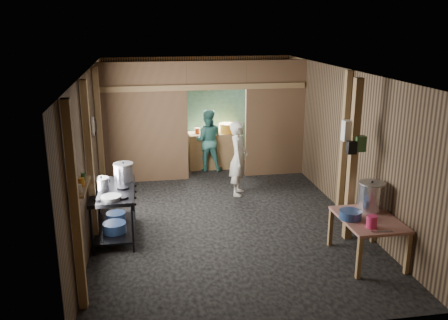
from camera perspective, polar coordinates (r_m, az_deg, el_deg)
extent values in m
cube|color=black|center=(8.82, -0.22, -6.51)|extent=(4.50, 7.00, 0.00)
cube|color=black|center=(8.18, -0.24, 10.54)|extent=(4.50, 7.00, 0.00)
cube|color=brown|center=(11.79, -3.07, 5.90)|extent=(4.50, 0.00, 2.60)
cube|color=brown|center=(5.17, 6.28, -7.99)|extent=(4.50, 0.00, 2.60)
cube|color=brown|center=(8.35, -15.65, 0.96)|extent=(0.00, 7.00, 2.60)
cube|color=brown|center=(9.04, 13.98, 2.24)|extent=(0.00, 7.00, 2.60)
cube|color=brown|center=(10.44, -9.47, 4.35)|extent=(1.85, 0.10, 2.60)
cube|color=brown|center=(10.84, 6.08, 4.92)|extent=(1.35, 0.10, 2.60)
cube|color=brown|center=(10.41, -0.90, 10.11)|extent=(1.30, 0.10, 0.60)
cube|color=#69B1A4|center=(11.74, -3.03, 5.61)|extent=(4.40, 0.06, 2.50)
cube|color=#946E46|center=(11.49, -1.19, 1.17)|extent=(1.20, 0.50, 0.85)
cylinder|color=silver|center=(11.63, -1.82, 8.77)|extent=(0.20, 0.03, 0.20)
cube|color=#946E46|center=(5.88, -17.31, -5.60)|extent=(0.10, 0.12, 2.60)
cube|color=#946E46|center=(7.57, -15.68, -0.58)|extent=(0.10, 0.12, 2.60)
cube|color=#946E46|center=(9.50, -14.57, 2.86)|extent=(0.10, 0.12, 2.60)
cube|color=#946E46|center=(8.84, 14.08, 1.92)|extent=(0.10, 0.12, 2.60)
cube|color=#946E46|center=(7.74, 15.05, -0.17)|extent=(0.12, 0.12, 2.60)
cube|color=#946E46|center=(10.35, -2.23, 8.67)|extent=(4.40, 0.12, 0.12)
cylinder|color=#979797|center=(8.65, -15.32, 3.90)|extent=(0.03, 0.34, 0.34)
cylinder|color=black|center=(9.06, -15.05, 3.82)|extent=(0.03, 0.30, 0.30)
cube|color=#946E46|center=(6.31, -16.57, -3.08)|extent=(0.14, 0.80, 0.03)
cylinder|color=silver|center=(6.05, -16.88, -3.27)|extent=(0.07, 0.07, 0.10)
cylinder|color=orange|center=(6.29, -16.62, -2.52)|extent=(0.08, 0.08, 0.10)
cylinder|color=#2F592A|center=(6.49, -16.41, -1.90)|extent=(0.06, 0.06, 0.10)
cube|color=silver|center=(7.67, 14.73, 3.41)|extent=(0.22, 0.15, 0.32)
cube|color=#2F592A|center=(7.64, 15.88, 1.88)|extent=(0.16, 0.12, 0.24)
cube|color=black|center=(7.58, 14.96, 1.44)|extent=(0.14, 0.10, 0.20)
cylinder|color=silver|center=(8.22, -14.19, -2.32)|extent=(0.16, 0.16, 0.09)
cylinder|color=navy|center=(7.93, -12.91, -7.83)|extent=(0.37, 0.37, 0.15)
cylinder|color=navy|center=(8.37, -12.75, -6.57)|extent=(0.33, 0.33, 0.13)
cylinder|color=navy|center=(7.22, 14.80, -6.30)|extent=(0.41, 0.41, 0.12)
cylinder|color=#DB2A5F|center=(6.98, 17.18, -7.03)|extent=(0.17, 0.17, 0.18)
cube|color=silver|center=(6.92, 18.30, -8.09)|extent=(0.30, 0.07, 0.01)
cylinder|color=orange|center=(11.42, 0.39, 3.83)|extent=(0.39, 0.39, 0.22)
cylinder|color=#AD3A15|center=(11.32, -3.20, 3.49)|extent=(0.12, 0.12, 0.14)
imported|color=beige|center=(9.61, 1.73, 0.20)|extent=(0.51, 0.64, 1.52)
imported|color=teal|center=(11.20, -1.97, 2.36)|extent=(0.79, 0.66, 1.45)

